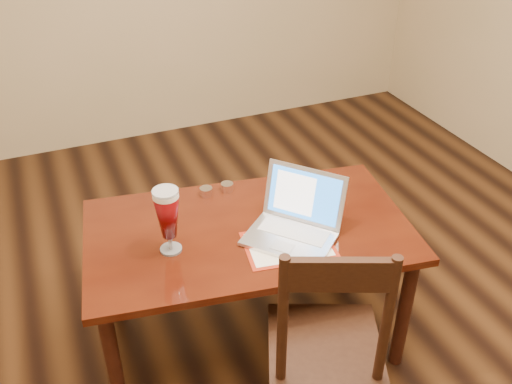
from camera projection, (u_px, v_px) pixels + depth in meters
name	position (u px, v px, depth m)	size (l,w,h in m)	color
ground	(285.00, 346.00, 2.79)	(5.00, 5.00, 0.00)	black
dining_table	(248.00, 240.00, 2.52)	(1.52, 1.00, 0.96)	#441609
dining_chair	(326.00, 346.00, 2.17)	(0.56, 0.55, 1.02)	black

